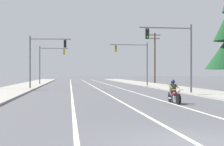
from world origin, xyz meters
TOP-DOWN VIEW (x-y plane):
  - ground_plane at (0.00, 0.00)m, footprint 400.00×400.00m
  - lane_stripe_center at (0.16, 45.00)m, footprint 0.16×100.00m
  - lane_stripe_left at (-2.98, 45.00)m, footprint 0.16×100.00m
  - lane_stripe_right at (3.05, 45.00)m, footprint 0.16×100.00m
  - sidewalk_kerb_right at (9.29, 40.00)m, footprint 4.40×110.00m
  - sidewalk_kerb_left at (-9.29, 40.00)m, footprint 4.40×110.00m
  - motorcycle_with_rider at (3.23, 11.95)m, footprint 0.70×2.19m
  - traffic_signal_near_right at (6.20, 21.08)m, footprint 4.83×0.53m
  - traffic_signal_near_left at (-6.37, 32.65)m, footprint 4.86×0.50m
  - traffic_signal_mid_right at (6.17, 39.84)m, footprint 5.44×0.63m
  - traffic_signal_mid_left at (-6.62, 48.27)m, footprint 4.63×0.46m
  - utility_pole_right_far at (12.29, 53.94)m, footprint 2.04×0.26m

SIDE VIEW (x-z plane):
  - ground_plane at x=0.00m, z-range 0.00..0.00m
  - lane_stripe_center at x=0.16m, z-range 0.00..0.01m
  - lane_stripe_left at x=-2.98m, z-range 0.00..0.01m
  - lane_stripe_right at x=3.05m, z-range 0.00..0.01m
  - sidewalk_kerb_right at x=9.29m, z-range 0.00..0.14m
  - sidewalk_kerb_left at x=-9.29m, z-range 0.00..0.14m
  - motorcycle_with_rider at x=3.23m, z-range -0.14..1.32m
  - traffic_signal_mid_left at x=-6.62m, z-range 0.98..7.18m
  - traffic_signal_near_right at x=6.20m, z-range 0.99..7.19m
  - traffic_signal_near_left at x=-6.37m, z-range 1.00..7.20m
  - traffic_signal_mid_right at x=6.17m, z-range 1.03..7.23m
  - utility_pole_right_far at x=12.29m, z-range 0.34..9.56m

